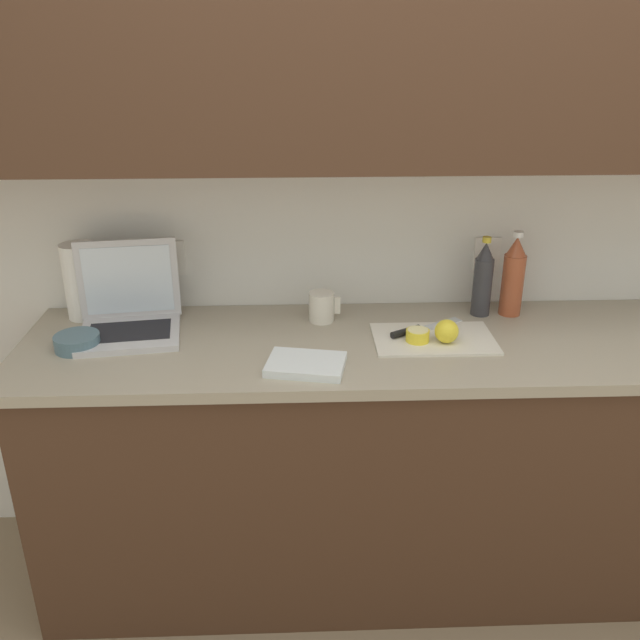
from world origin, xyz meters
name	(u,v)px	position (x,y,z in m)	size (l,w,h in m)	color
ground_plane	(417,563)	(0.00, 0.00, 0.00)	(12.00, 12.00, 0.00)	#847056
wall_back	(432,116)	(0.00, 0.24, 1.56)	(5.20, 0.38, 2.60)	white
counter_unit	(431,457)	(0.02, 0.00, 0.46)	(2.60, 0.63, 0.91)	#472D1E
laptop	(129,312)	(-0.97, 0.11, 0.97)	(0.35, 0.31, 0.28)	silver
cutting_board	(433,339)	(0.00, 0.00, 0.91)	(0.38, 0.24, 0.01)	silver
knife	(415,330)	(-0.05, 0.04, 0.92)	(0.26, 0.17, 0.02)	silver
lemon_half_cut	(418,335)	(-0.06, -0.02, 0.93)	(0.07, 0.07, 0.04)	yellow
lemon_whole_beside	(447,331)	(0.03, -0.03, 0.95)	(0.07, 0.07, 0.07)	yellow
bottle_green_soda	(513,277)	(0.30, 0.20, 1.04)	(0.07, 0.07, 0.29)	#A34C2D
bottle_oil_tall	(483,280)	(0.20, 0.20, 1.03)	(0.06, 0.06, 0.27)	#333338
measuring_cup	(322,307)	(-0.35, 0.17, 0.96)	(0.10, 0.08, 0.10)	silver
bowl_white	(77,342)	(-1.10, -0.02, 0.93)	(0.14, 0.14, 0.05)	slate
paper_towel_roll	(82,281)	(-1.14, 0.23, 1.03)	(0.12, 0.12, 0.26)	white
dish_towel	(306,364)	(-0.41, -0.18, 0.92)	(0.22, 0.16, 0.02)	white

